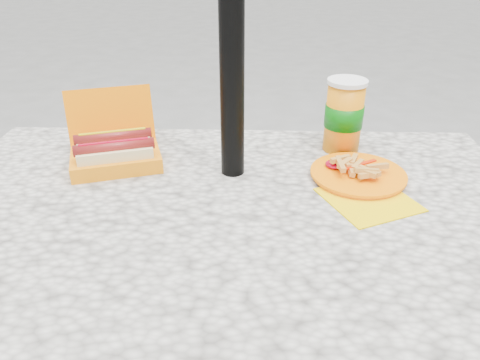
{
  "coord_description": "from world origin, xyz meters",
  "views": [
    {
      "loc": [
        0.05,
        -0.75,
        1.23
      ],
      "look_at": [
        0.02,
        0.03,
        0.8
      ],
      "focal_mm": 35.0,
      "sensor_mm": 36.0,
      "label": 1
    }
  ],
  "objects_px": {
    "umbrella_pole": "(231,3)",
    "fries_plate": "(358,175)",
    "hotdog_box": "(115,151)",
    "soda_cup": "(344,115)"
  },
  "relations": [
    {
      "from": "umbrella_pole",
      "to": "fries_plate",
      "type": "relative_size",
      "value": 7.37
    },
    {
      "from": "hotdog_box",
      "to": "fries_plate",
      "type": "height_order",
      "value": "hotdog_box"
    },
    {
      "from": "hotdog_box",
      "to": "fries_plate",
      "type": "xyz_separation_m",
      "value": [
        0.53,
        -0.05,
        -0.02
      ]
    },
    {
      "from": "fries_plate",
      "to": "soda_cup",
      "type": "bearing_deg",
      "value": 94.69
    },
    {
      "from": "hotdog_box",
      "to": "soda_cup",
      "type": "bearing_deg",
      "value": -6.23
    },
    {
      "from": "fries_plate",
      "to": "soda_cup",
      "type": "height_order",
      "value": "soda_cup"
    },
    {
      "from": "hotdog_box",
      "to": "soda_cup",
      "type": "height_order",
      "value": "soda_cup"
    },
    {
      "from": "fries_plate",
      "to": "hotdog_box",
      "type": "bearing_deg",
      "value": 174.57
    },
    {
      "from": "umbrella_pole",
      "to": "hotdog_box",
      "type": "xyz_separation_m",
      "value": [
        -0.26,
        0.02,
        -0.31
      ]
    },
    {
      "from": "umbrella_pole",
      "to": "hotdog_box",
      "type": "distance_m",
      "value": 0.41
    }
  ]
}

